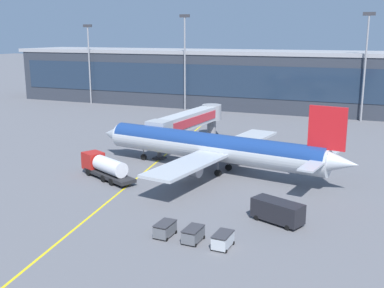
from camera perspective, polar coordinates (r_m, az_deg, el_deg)
ground_plane at (r=70.67m, az=-2.43°, el=-3.78°), size 700.00×700.00×0.00m
apron_lead_in_line at (r=74.48m, az=-5.21°, el=-2.94°), size 12.09×79.17×0.01m
terminal_building at (r=135.91m, az=9.21°, el=7.62°), size 156.80×21.80×15.96m
main_airliner at (r=71.66m, az=2.50°, el=-0.36°), size 42.70×34.08×11.36m
jet_bridge at (r=88.16m, az=-0.28°, el=2.87°), size 5.76×23.91×6.55m
fuel_tanker at (r=70.01m, az=-10.41°, el=-2.67°), size 10.81×6.97×3.25m
lavatory_truck at (r=53.82m, az=10.32°, el=-7.87°), size 6.24×4.28×2.50m
baggage_cart_0 at (r=49.98m, az=-3.26°, el=-10.14°), size 1.71×2.71×1.48m
baggage_cart_1 at (r=48.67m, az=0.13°, el=-10.78°), size 1.71×2.71×1.48m
baggage_cart_2 at (r=47.55m, az=3.71°, el=-11.40°), size 1.71×2.71×1.48m
apron_light_mast_0 at (r=145.52m, az=-12.24°, el=10.04°), size 2.80×0.50×23.18m
apron_light_mast_1 at (r=130.53m, az=-0.88°, el=10.56°), size 2.80×0.50×25.55m
apron_light_mast_2 at (r=120.01m, az=20.09°, el=9.52°), size 2.80×0.50×25.38m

